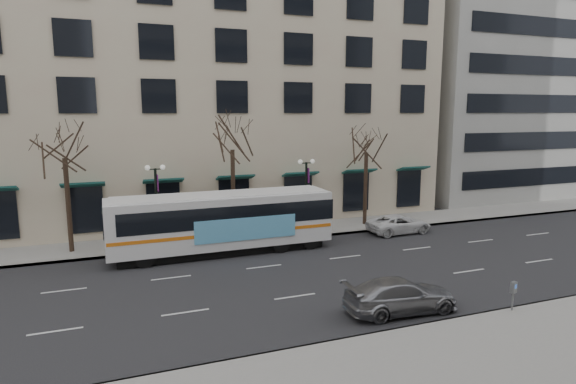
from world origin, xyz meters
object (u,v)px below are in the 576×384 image
tree_far_right (367,139)px  white_pickup (399,224)px  tree_far_mid (232,135)px  lamp_post_left (157,202)px  pay_station (513,290)px  city_bus (223,221)px  tree_far_left (63,142)px  silver_car (401,295)px  lamp_post_right (306,192)px

tree_far_right → white_pickup: bearing=-66.8°
tree_far_mid → lamp_post_left: tree_far_mid is taller
lamp_post_left → pay_station: bearing=-50.4°
city_bus → pay_station: (9.25, -13.11, -0.92)m
tree_far_mid → white_pickup: (11.18, -2.74, -6.27)m
tree_far_left → city_bus: (8.60, -3.00, -4.73)m
silver_car → lamp_post_left: bearing=35.6°
tree_far_left → silver_car: bearing=-46.4°
city_bus → pay_station: bearing=-55.0°
white_pickup → lamp_post_left: bearing=80.5°
lamp_post_left → lamp_post_right: size_ratio=1.00×
tree_far_right → tree_far_left: bearing=180.0°
tree_far_mid → lamp_post_right: (5.01, -0.60, -3.96)m
tree_far_right → white_pickup: (1.18, -2.74, -5.78)m
lamp_post_right → city_bus: (-6.41, -2.40, -0.98)m
tree_far_mid → lamp_post_right: bearing=-6.8°
tree_far_left → lamp_post_left: bearing=-6.8°
white_pickup → tree_far_mid: bearing=74.2°
lamp_post_right → pay_station: 15.88m
tree_far_mid → lamp_post_left: 6.40m
lamp_post_right → pay_station: size_ratio=4.19×
white_pickup → tree_far_right: bearing=21.2°
tree_far_right → lamp_post_left: (-14.99, -0.60, -3.48)m
tree_far_right → city_bus: (-11.40, -3.00, -4.46)m
tree_far_mid → city_bus: 5.95m
white_pickup → pay_station: 13.78m
tree_far_mid → silver_car: (3.58, -14.25, -6.19)m
tree_far_mid → lamp_post_right: 6.41m
city_bus → silver_car: city_bus is taller
city_bus → white_pickup: 12.65m
city_bus → pay_station: 16.07m
lamp_post_left → city_bus: size_ratio=0.39×
silver_car → pay_station: (4.28, -1.86, 0.33)m
silver_car → pay_station: 4.68m
white_pickup → pay_station: size_ratio=3.70×
tree_far_right → white_pickup: tree_far_right is taller
white_pickup → pay_station: (-3.32, -13.37, 0.41)m
lamp_post_left → lamp_post_right: bearing=0.0°
lamp_post_right → white_pickup: lamp_post_right is taller
tree_far_left → white_pickup: 22.20m
white_pickup → pay_station: bearing=164.1°
tree_far_mid → white_pickup: bearing=-13.8°
lamp_post_right → pay_station: lamp_post_right is taller
tree_far_mid → city_bus: (-1.40, -3.00, -4.94)m
tree_far_right → tree_far_mid: bearing=180.0°
tree_far_left → lamp_post_right: 15.48m
tree_far_left → tree_far_right: (20.00, 0.00, -0.28)m
lamp_post_right → silver_car: size_ratio=1.05×
white_pickup → pay_station: pay_station is taller
lamp_post_left → tree_far_mid: bearing=6.9°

